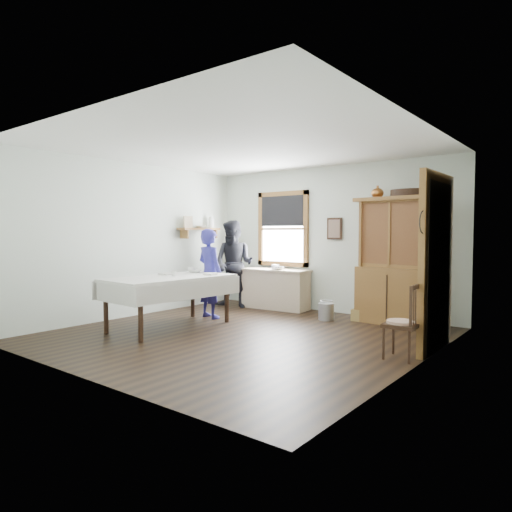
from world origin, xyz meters
name	(u,v)px	position (x,y,z in m)	size (l,w,h in m)	color
room	(242,242)	(0.00, 0.00, 1.35)	(5.01, 5.01, 2.70)	black
window	(283,225)	(-1.00, 2.46, 1.64)	(1.18, 0.07, 1.48)	white
doorway	(437,258)	(2.46, 0.85, 1.16)	(0.09, 1.14, 2.22)	#4F4538
wall_shelf	(200,228)	(-2.37, 1.54, 1.57)	(0.24, 1.00, 0.44)	#96602E
framed_picture	(334,229)	(0.15, 2.46, 1.55)	(0.30, 0.04, 0.40)	black
rug_beater	(424,212)	(2.45, 0.30, 1.72)	(0.27, 0.27, 0.01)	black
work_counter	(276,289)	(-0.95, 2.16, 0.38)	(1.34, 0.51, 0.77)	tan
china_hutch	(393,261)	(1.39, 2.14, 1.02)	(1.20, 0.57, 2.05)	#96602E
dining_table	(170,302)	(-1.21, -0.30, 0.40)	(1.05, 2.00, 0.80)	silver
spindle_chair	(401,321)	(2.25, 0.19, 0.44)	(0.41, 0.41, 0.89)	black
pail	(326,312)	(0.40, 1.74, 0.14)	(0.26, 0.26, 0.28)	#A3A6AB
wicker_basket	(363,315)	(0.92, 2.04, 0.10)	(0.33, 0.23, 0.19)	#9F8048
woman_blue	(210,277)	(-1.30, 0.69, 0.72)	(0.52, 0.34, 1.43)	navy
figure_dark	(234,267)	(-1.68, 1.76, 0.79)	(0.77, 0.60, 1.59)	black
table_cup_a	(191,269)	(-1.50, 0.43, 0.85)	(0.12, 0.12, 0.10)	white
table_cup_b	(174,274)	(-1.19, -0.24, 0.84)	(0.09, 0.09, 0.09)	white
table_bowl	(195,271)	(-1.40, 0.44, 0.83)	(0.21, 0.21, 0.05)	white
counter_book	(275,268)	(-1.03, 2.24, 0.78)	(0.16, 0.21, 0.02)	#755C4E
counter_bowl	(279,268)	(-0.82, 2.07, 0.80)	(0.20, 0.20, 0.06)	white
shelf_bowl	(201,227)	(-2.37, 1.55, 1.60)	(0.22, 0.22, 0.05)	white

